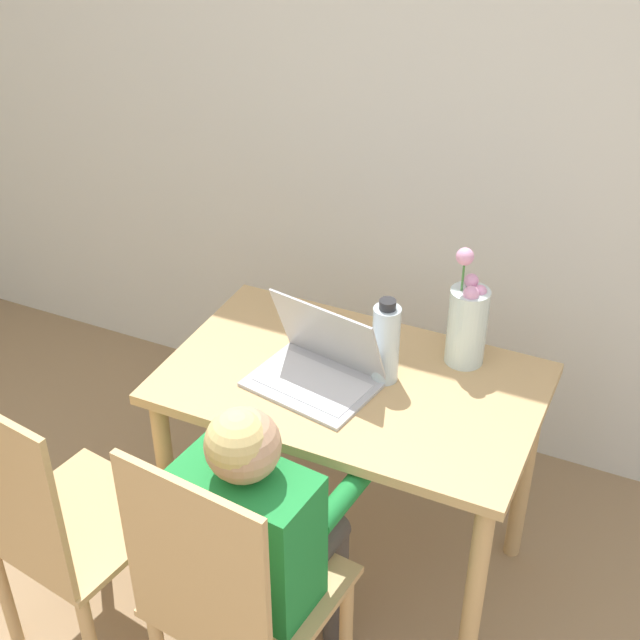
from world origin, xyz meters
TOP-DOWN VIEW (x-y plane):
  - wall_back at (0.00, 2.23)m, footprint 6.40×0.05m
  - dining_table at (-0.09, 1.44)m, footprint 1.01×0.62m
  - chair_occupied at (-0.12, 0.83)m, footprint 0.44×0.44m
  - chair_spare at (-0.64, 0.84)m, footprint 0.46×0.46m
  - person_seated at (-0.11, 0.95)m, footprint 0.37×0.45m
  - laptop at (-0.17, 1.40)m, footprint 0.36×0.29m
  - flower_vase at (0.16, 1.65)m, footprint 0.11×0.11m
  - water_bottle at (-0.01, 1.48)m, footprint 0.07×0.07m

SIDE VIEW (x-z plane):
  - chair_occupied at x=-0.12m, z-range 0.01..0.96m
  - chair_spare at x=-0.64m, z-range 0.01..0.96m
  - dining_table at x=-0.09m, z-range 0.25..0.97m
  - person_seated at x=-0.11m, z-range 0.13..1.12m
  - laptop at x=-0.17m, z-range 0.66..0.89m
  - water_bottle at x=-0.01m, z-range 0.71..0.96m
  - flower_vase at x=0.16m, z-range 0.67..1.02m
  - wall_back at x=0.00m, z-range 0.00..2.50m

